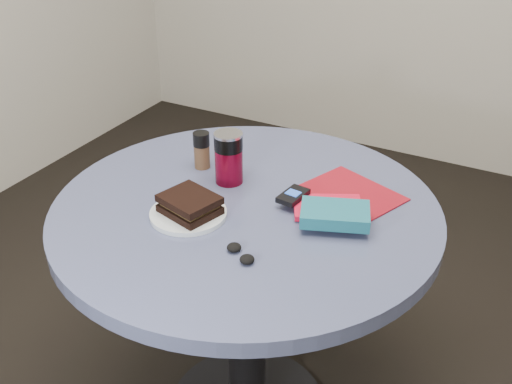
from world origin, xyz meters
The scene contains 10 objects.
table centered at (0.00, 0.00, 0.59)m, with size 1.00×1.00×0.75m.
plate centered at (-0.10, -0.11, 0.76)m, with size 0.19×0.19×0.01m, color silver.
sandwich centered at (-0.10, -0.11, 0.79)m, with size 0.16×0.14×0.05m.
soda_can centered at (-0.10, 0.09, 0.82)m, with size 0.08×0.08×0.14m.
pepper_grinder centered at (-0.21, 0.13, 0.80)m, with size 0.06×0.06×0.11m.
magazine centered at (0.22, 0.19, 0.75)m, with size 0.24×0.18×0.00m, color maroon.
red_book centered at (0.20, 0.08, 0.76)m, with size 0.17×0.11×0.01m, color red.
novel centered at (0.24, 0.02, 0.78)m, with size 0.16×0.11×0.03m, color #175A6D.
mp3_player centered at (0.10, 0.07, 0.78)m, with size 0.06×0.09×0.02m.
headphones centered at (0.10, -0.20, 0.76)m, with size 0.09×0.07×0.02m.
Camera 1 is at (0.69, -1.23, 1.60)m, focal length 45.00 mm.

